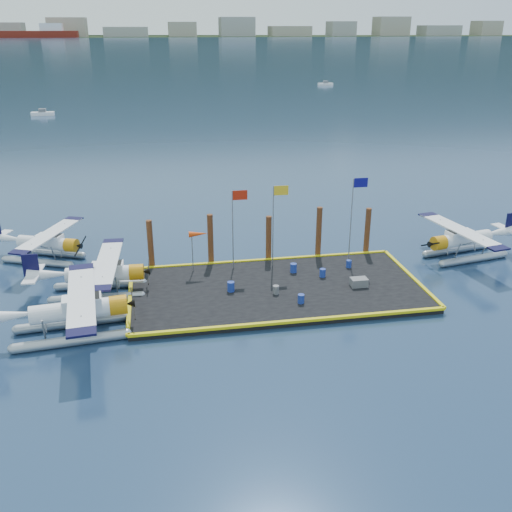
{
  "coord_description": "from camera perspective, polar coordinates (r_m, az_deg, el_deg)",
  "views": [
    {
      "loc": [
        -7.66,
        -35.07,
        17.35
      ],
      "look_at": [
        -1.09,
        2.0,
        2.02
      ],
      "focal_mm": 40.0,
      "sensor_mm": 36.0,
      "label": 1
    }
  ],
  "objects": [
    {
      "name": "dock",
      "position": [
        39.79,
        2.06,
        -3.39
      ],
      "size": [
        20.0,
        10.0,
        0.4
      ],
      "primitive_type": "cube",
      "color": "black",
      "rests_on": "ground"
    },
    {
      "name": "flagpole_red",
      "position": [
        41.33,
        -2.08,
        3.87
      ],
      "size": [
        1.14,
        0.08,
        6.0
      ],
      "color": "gray",
      "rests_on": "dock"
    },
    {
      "name": "drum_0",
      "position": [
        38.99,
        -2.53,
        -3.07
      ],
      "size": [
        0.49,
        0.49,
        0.69
      ],
      "primitive_type": "cylinder",
      "color": "navy",
      "rests_on": "dock"
    },
    {
      "name": "drum_2",
      "position": [
        41.45,
        6.67,
        -1.68
      ],
      "size": [
        0.43,
        0.43,
        0.61
      ],
      "primitive_type": "cylinder",
      "color": "navy",
      "rests_on": "dock"
    },
    {
      "name": "piling_4",
      "position": [
        46.21,
        11.06,
        2.33
      ],
      "size": [
        0.44,
        0.44,
        4.0
      ],
      "primitive_type": "cylinder",
      "color": "#432613",
      "rests_on": "ground"
    },
    {
      "name": "seaplane_c",
      "position": [
        47.52,
        -20.23,
        1.04
      ],
      "size": [
        8.0,
        8.45,
        3.07
      ],
      "rotation": [
        0.0,
        0.0,
        -1.96
      ],
      "color": "#9AA0A8",
      "rests_on": "ground"
    },
    {
      "name": "drum_3",
      "position": [
        37.49,
        4.53,
        -4.28
      ],
      "size": [
        0.43,
        0.43,
        0.6
      ],
      "primitive_type": "cylinder",
      "color": "navy",
      "rests_on": "dock"
    },
    {
      "name": "flagpole_blue",
      "position": [
        43.33,
        9.81,
        4.83
      ],
      "size": [
        1.14,
        0.08,
        6.5
      ],
      "color": "gray",
      "rests_on": "dock"
    },
    {
      "name": "piling_3",
      "position": [
        44.91,
        6.29,
        2.24
      ],
      "size": [
        0.44,
        0.44,
        4.3
      ],
      "primitive_type": "cylinder",
      "color": "#432613",
      "rests_on": "ground"
    },
    {
      "name": "piling_1",
      "position": [
        43.41,
        -4.57,
        1.52
      ],
      "size": [
        0.44,
        0.44,
        4.2
      ],
      "primitive_type": "cylinder",
      "color": "#432613",
      "rests_on": "ground"
    },
    {
      "name": "dock_bumpers",
      "position": [
        39.66,
        2.06,
        -3.01
      ],
      "size": [
        20.25,
        10.25,
        0.18
      ],
      "primitive_type": null,
      "color": "#D3C20C",
      "rests_on": "dock"
    },
    {
      "name": "ground",
      "position": [
        39.87,
        2.05,
        -3.65
      ],
      "size": [
        4000.0,
        4000.0,
        0.0
      ],
      "primitive_type": "plane",
      "color": "navy",
      "rests_on": "ground"
    },
    {
      "name": "piling_0",
      "position": [
        43.29,
        -10.5,
        1.0
      ],
      "size": [
        0.44,
        0.44,
        4.0
      ],
      "primitive_type": "cylinder",
      "color": "#432613",
      "rests_on": "ground"
    },
    {
      "name": "drum_4",
      "position": [
        43.33,
        9.27,
        -0.77
      ],
      "size": [
        0.4,
        0.4,
        0.56
      ],
      "primitive_type": "cylinder",
      "color": "navy",
      "rests_on": "dock"
    },
    {
      "name": "windsock",
      "position": [
        41.44,
        -5.8,
        2.12
      ],
      "size": [
        1.4,
        0.44,
        3.12
      ],
      "color": "gray",
      "rests_on": "dock"
    },
    {
      "name": "drum_1",
      "position": [
        38.66,
        2.01,
        -3.38
      ],
      "size": [
        0.41,
        0.41,
        0.58
      ],
      "primitive_type": "cylinder",
      "color": "#59595E",
      "rests_on": "dock"
    },
    {
      "name": "flagpole_yellow",
      "position": [
        41.78,
        2.0,
        4.25
      ],
      "size": [
        1.14,
        0.08,
        6.2
      ],
      "color": "gray",
      "rests_on": "dock"
    },
    {
      "name": "seaplane_a",
      "position": [
        35.51,
        -17.54,
        -5.44
      ],
      "size": [
        8.91,
        9.83,
        3.48
      ],
      "rotation": [
        0.0,
        0.0,
        -1.47
      ],
      "color": "#9AA0A8",
      "rests_on": "ground"
    },
    {
      "name": "seaplane_b",
      "position": [
        40.31,
        -15.08,
        -1.94
      ],
      "size": [
        8.29,
        9.14,
        3.25
      ],
      "rotation": [
        0.0,
        0.0,
        -1.62
      ],
      "color": "#9AA0A8",
      "rests_on": "ground"
    },
    {
      "name": "far_backdrop",
      "position": [
        1789.82,
        -2.26,
        21.89
      ],
      "size": [
        3050.0,
        2050.0,
        810.0
      ],
      "color": "black",
      "rests_on": "ground"
    },
    {
      "name": "piling_2",
      "position": [
        44.08,
        1.27,
        1.64
      ],
      "size": [
        0.44,
        0.44,
        3.8
      ],
      "primitive_type": "cylinder",
      "color": "#432613",
      "rests_on": "ground"
    },
    {
      "name": "crate",
      "position": [
        40.38,
        10.25,
        -2.59
      ],
      "size": [
        1.15,
        0.77,
        0.58
      ],
      "primitive_type": "cube",
      "color": "#59595E",
      "rests_on": "dock"
    },
    {
      "name": "drum_5",
      "position": [
        41.99,
        3.77,
        -1.2
      ],
      "size": [
        0.48,
        0.48,
        0.67
      ],
      "primitive_type": "cylinder",
      "color": "navy",
      "rests_on": "dock"
    },
    {
      "name": "seaplane_d",
      "position": [
        47.98,
        19.98,
        1.39
      ],
      "size": [
        8.47,
        9.26,
        3.27
      ],
      "rotation": [
        0.0,
        0.0,
        1.75
      ],
      "color": "#9AA0A8",
      "rests_on": "ground"
    }
  ]
}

